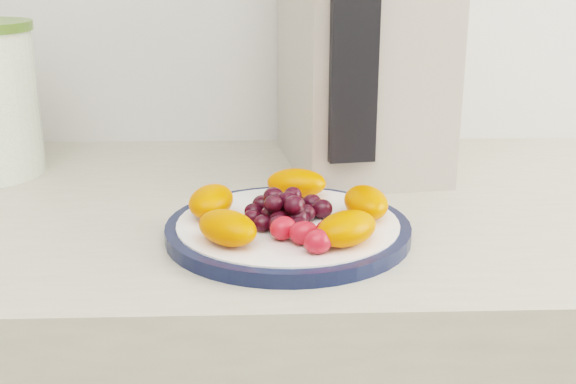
{
  "coord_description": "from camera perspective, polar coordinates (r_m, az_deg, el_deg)",
  "views": [
    {
      "loc": [
        0.06,
        0.36,
        1.18
      ],
      "look_at": [
        0.09,
        1.08,
        0.95
      ],
      "focal_mm": 45.0,
      "sensor_mm": 36.0,
      "label": 1
    }
  ],
  "objects": [
    {
      "name": "appliance_panel",
      "position": [
        0.86,
        5.21,
        10.33
      ],
      "size": [
        0.06,
        0.03,
        0.24
      ],
      "primitive_type": "cube",
      "rotation": [
        0.0,
        0.0,
        0.14
      ],
      "color": "black",
      "rests_on": "appliance_body"
    },
    {
      "name": "plate_face",
      "position": [
        0.77,
        0.0,
        -2.95
      ],
      "size": [
        0.24,
        0.24,
        0.02
      ],
      "primitive_type": "cylinder",
      "color": "white",
      "rests_on": "counter"
    },
    {
      "name": "appliance_body",
      "position": [
        1.0,
        5.81,
        11.15
      ],
      "size": [
        0.22,
        0.29,
        0.33
      ],
      "primitive_type": "cube",
      "rotation": [
        0.0,
        0.0,
        0.14
      ],
      "color": "#A3998D",
      "rests_on": "counter"
    },
    {
      "name": "plate_rim",
      "position": [
        0.77,
        0.0,
        -3.02
      ],
      "size": [
        0.26,
        0.26,
        0.01
      ],
      "primitive_type": "cylinder",
      "color": "#0F1732",
      "rests_on": "counter"
    },
    {
      "name": "fruit_plate",
      "position": [
        0.75,
        0.18,
        -1.43
      ],
      "size": [
        0.22,
        0.22,
        0.03
      ],
      "color": "#F44700",
      "rests_on": "plate_face"
    }
  ]
}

